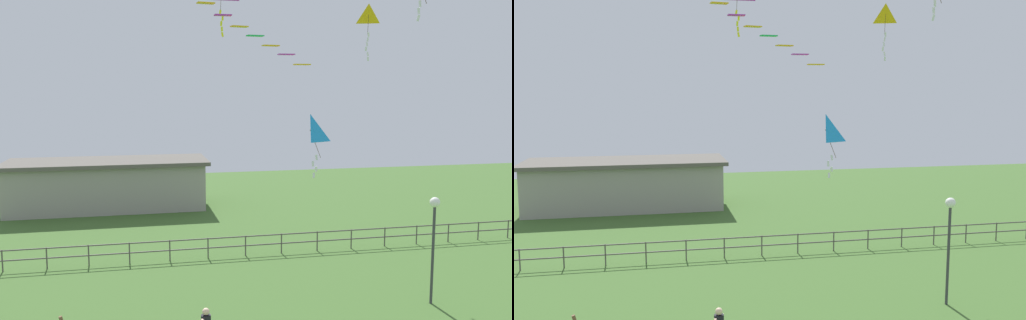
# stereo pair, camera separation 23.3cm
# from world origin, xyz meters

# --- Properties ---
(lamppost) EXTENTS (0.36, 0.36, 3.88)m
(lamppost) POSITION_xyz_m (6.49, 6.97, 2.87)
(lamppost) COLOR #38383D
(lamppost) RESTS_ON ground_plane
(kite_4) EXTENTS (0.91, 0.97, 2.31)m
(kite_4) POSITION_xyz_m (2.69, 9.45, 6.06)
(kite_4) COLOR #198CD1
(kite_6) EXTENTS (0.92, 0.90, 2.47)m
(kite_6) POSITION_xyz_m (6.71, 13.45, 10.87)
(kite_6) COLOR yellow
(waterfront_railing) EXTENTS (36.03, 0.06, 0.95)m
(waterfront_railing) POSITION_xyz_m (-0.41, 14.00, 0.63)
(waterfront_railing) COLOR #4C4742
(waterfront_railing) RESTS_ON ground_plane
(pavilion_building) EXTENTS (12.73, 5.12, 3.16)m
(pavilion_building) POSITION_xyz_m (-5.52, 26.00, 1.60)
(pavilion_building) COLOR gray
(pavilion_building) RESTS_ON ground_plane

